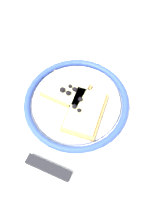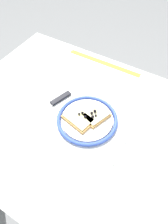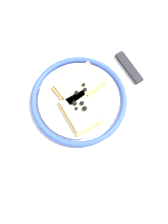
{
  "view_description": "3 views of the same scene",
  "coord_description": "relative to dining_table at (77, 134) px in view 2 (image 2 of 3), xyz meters",
  "views": [
    {
      "loc": [
        0.22,
        0.03,
        1.26
      ],
      "look_at": [
        -0.02,
        0.01,
        0.76
      ],
      "focal_mm": 43.94,
      "sensor_mm": 36.0,
      "label": 1
    },
    {
      "loc": [
        -0.25,
        0.37,
        1.35
      ],
      "look_at": [
        -0.03,
        -0.02,
        0.77
      ],
      "focal_mm": 32.92,
      "sensor_mm": 36.0,
      "label": 2
    },
    {
      "loc": [
        -0.24,
        -0.19,
        1.41
      ],
      "look_at": [
        -0.06,
        -0.04,
        0.75
      ],
      "focal_mm": 49.89,
      "sensor_mm": 36.0,
      "label": 3
    }
  ],
  "objects": [
    {
      "name": "pizza_slice_far",
      "position": [
        -0.02,
        0.01,
        0.14
      ],
      "size": [
        0.12,
        0.09,
        0.03
      ],
      "color": "tan",
      "rests_on": "plate"
    },
    {
      "name": "fork",
      "position": [
        -0.2,
        -0.0,
        0.12
      ],
      "size": [
        0.04,
        0.2,
        0.0
      ],
      "color": "silver",
      "rests_on": "dining_table"
    },
    {
      "name": "dining_table",
      "position": [
        0.0,
        0.0,
        0.0
      ],
      "size": [
        0.95,
        0.74,
        0.74
      ],
      "color": "white",
      "rests_on": "ground_plane"
    },
    {
      "name": "napkin",
      "position": [
        0.29,
        -0.29,
        0.12
      ],
      "size": [
        0.13,
        0.14,
        0.0
      ],
      "primitive_type": "cube",
      "rotation": [
        0.0,
        0.0,
        0.03
      ],
      "color": "white",
      "rests_on": "dining_table"
    },
    {
      "name": "measuring_tape",
      "position": [
        0.05,
        -0.33,
        0.12
      ],
      "size": [
        0.35,
        0.03,
        0.0
      ],
      "primitive_type": "cube",
      "rotation": [
        0.0,
        0.0,
        0.01
      ],
      "color": "yellow",
      "rests_on": "dining_table"
    },
    {
      "name": "ground_plane",
      "position": [
        0.0,
        0.0,
        -0.62
      ],
      "size": [
        6.0,
        6.0,
        0.0
      ],
      "primitive_type": "plane",
      "color": "slate"
    },
    {
      "name": "knife",
      "position": [
        0.11,
        -0.01,
        0.12
      ],
      "size": [
        0.09,
        0.23,
        0.01
      ],
      "color": "silver",
      "rests_on": "dining_table"
    },
    {
      "name": "plate",
      "position": [
        -0.04,
        -0.01,
        0.13
      ],
      "size": [
        0.22,
        0.22,
        0.02
      ],
      "color": "white",
      "rests_on": "dining_table"
    },
    {
      "name": "pizza_slice_near",
      "position": [
        -0.07,
        -0.03,
        0.14
      ],
      "size": [
        0.09,
        0.11,
        0.03
      ],
      "color": "tan",
      "rests_on": "plate"
    }
  ]
}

